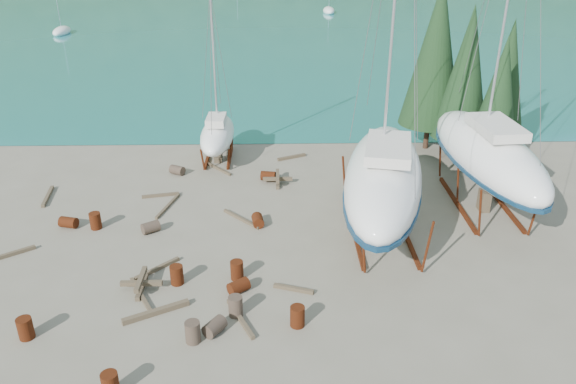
{
  "coord_description": "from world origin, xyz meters",
  "views": [
    {
      "loc": [
        0.47,
        -22.82,
        14.32
      ],
      "look_at": [
        1.05,
        3.0,
        1.93
      ],
      "focal_mm": 35.0,
      "sensor_mm": 36.0,
      "label": 1
    }
  ],
  "objects_px": {
    "large_sailboat_near": "(384,176)",
    "worker": "(374,222)",
    "small_sailboat_shore": "(217,134)",
    "large_sailboat_far": "(488,153)"
  },
  "relations": [
    {
      "from": "small_sailboat_shore",
      "to": "large_sailboat_near",
      "type": "bearing_deg",
      "value": -46.88
    },
    {
      "from": "small_sailboat_shore",
      "to": "worker",
      "type": "height_order",
      "value": "small_sailboat_shore"
    },
    {
      "from": "large_sailboat_near",
      "to": "small_sailboat_shore",
      "type": "bearing_deg",
      "value": 143.79
    },
    {
      "from": "large_sailboat_far",
      "to": "small_sailboat_shore",
      "type": "relative_size",
      "value": 1.79
    },
    {
      "from": "small_sailboat_shore",
      "to": "worker",
      "type": "relative_size",
      "value": 6.13
    },
    {
      "from": "large_sailboat_near",
      "to": "small_sailboat_shore",
      "type": "xyz_separation_m",
      "value": [
        -9.08,
        10.21,
        -1.41
      ]
    },
    {
      "from": "large_sailboat_far",
      "to": "small_sailboat_shore",
      "type": "xyz_separation_m",
      "value": [
        -15.26,
        7.17,
        -1.38
      ]
    },
    {
      "from": "large_sailboat_near",
      "to": "worker",
      "type": "xyz_separation_m",
      "value": [
        -0.36,
        -0.38,
        -2.32
      ]
    },
    {
      "from": "small_sailboat_shore",
      "to": "large_sailboat_far",
      "type": "bearing_deg",
      "value": -23.71
    },
    {
      "from": "small_sailboat_shore",
      "to": "worker",
      "type": "xyz_separation_m",
      "value": [
        8.72,
        -10.59,
        -0.9
      ]
    }
  ]
}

